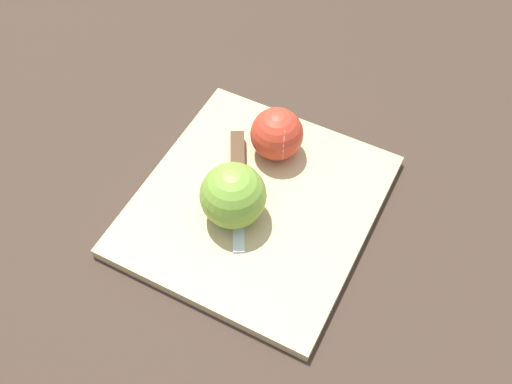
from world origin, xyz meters
The scene contains 5 objects.
ground_plane centered at (0.00, 0.00, 0.00)m, with size 4.00×4.00×0.00m, color #38281E.
cutting_board centered at (0.00, 0.00, 0.01)m, with size 0.34×0.32×0.01m.
apple_half_left centered at (-0.09, 0.00, 0.05)m, with size 0.07×0.07×0.07m.
apple_half_right centered at (0.03, -0.02, 0.05)m, with size 0.08×0.08×0.08m.
knife centered at (-0.04, -0.04, 0.02)m, with size 0.17×0.07×0.02m.
Camera 1 is at (0.40, 0.13, 0.62)m, focal length 42.00 mm.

